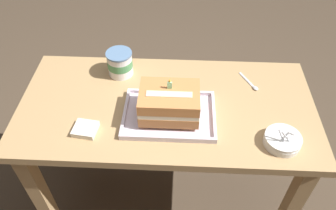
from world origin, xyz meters
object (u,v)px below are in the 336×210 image
object	(u,v)px
birthday_cake	(169,102)
napkin_pile	(85,129)
bowl_stack	(282,140)
foil_tray	(169,115)
ice_cream_tub	(120,63)
serving_spoon_near_tray	(252,85)

from	to	relation	value
birthday_cake	napkin_pile	distance (m)	0.34
bowl_stack	napkin_pile	bearing A→B (deg)	178.14
birthday_cake	napkin_pile	xyz separation A→B (m)	(-0.32, -0.09, -0.07)
foil_tray	ice_cream_tub	distance (m)	0.35
birthday_cake	bowl_stack	distance (m)	0.44
ice_cream_tub	serving_spoon_near_tray	distance (m)	0.59
ice_cream_tub	birthday_cake	bearing A→B (deg)	-48.02
birthday_cake	bowl_stack	world-z (taller)	birthday_cake
bowl_stack	napkin_pile	distance (m)	0.74
birthday_cake	bowl_stack	bearing A→B (deg)	-15.36
birthday_cake	ice_cream_tub	distance (m)	0.35
birthday_cake	napkin_pile	size ratio (longest dim) A/B	2.35
foil_tray	napkin_pile	distance (m)	0.33
bowl_stack	serving_spoon_near_tray	bearing A→B (deg)	101.93
foil_tray	bowl_stack	xyz separation A→B (m)	(0.42, -0.12, 0.01)
napkin_pile	ice_cream_tub	bearing A→B (deg)	76.32
bowl_stack	napkin_pile	size ratio (longest dim) A/B	1.41
bowl_stack	serving_spoon_near_tray	xyz separation A→B (m)	(-0.07, 0.32, -0.02)
serving_spoon_near_tray	napkin_pile	world-z (taller)	napkin_pile
foil_tray	birthday_cake	distance (m)	0.07
ice_cream_tub	napkin_pile	size ratio (longest dim) A/B	1.18
foil_tray	birthday_cake	xyz separation A→B (m)	(0.00, -0.00, 0.07)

